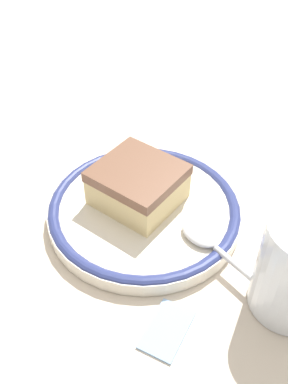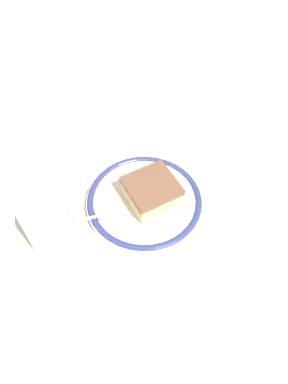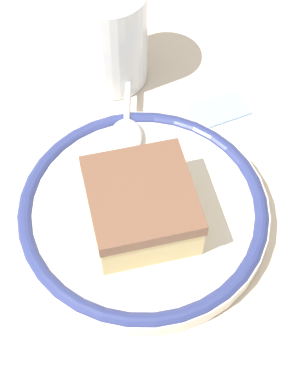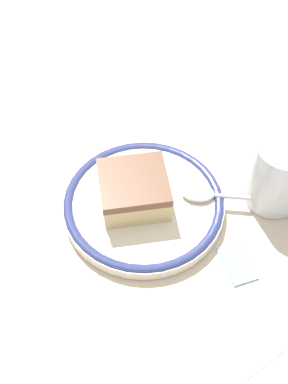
{
  "view_description": "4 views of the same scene",
  "coord_description": "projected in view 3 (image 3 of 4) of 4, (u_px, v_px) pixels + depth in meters",
  "views": [
    {
      "loc": [
        -0.31,
        -0.04,
        0.32
      ],
      "look_at": [
        -0.0,
        0.02,
        0.04
      ],
      "focal_mm": 41.14,
      "sensor_mm": 36.0,
      "label": 1
    },
    {
      "loc": [
        0.19,
        -0.25,
        0.49
      ],
      "look_at": [
        -0.0,
        0.02,
        0.04
      ],
      "focal_mm": 32.62,
      "sensor_mm": 36.0,
      "label": 2
    },
    {
      "loc": [
        0.14,
        0.2,
        0.38
      ],
      "look_at": [
        -0.0,
        0.02,
        0.04
      ],
      "focal_mm": 53.4,
      "sensor_mm": 36.0,
      "label": 3
    },
    {
      "loc": [
        -0.29,
        0.22,
        0.5
      ],
      "look_at": [
        -0.0,
        0.02,
        0.04
      ],
      "focal_mm": 46.83,
      "sensor_mm": 36.0,
      "label": 4
    }
  ],
  "objects": [
    {
      "name": "ground_plane",
      "position": [
        124.0,
        197.0,
        0.46
      ],
      "size": [
        2.4,
        2.4,
        0.0
      ],
      "primitive_type": "plane",
      "color": "#B7B2A8"
    },
    {
      "name": "placemat",
      "position": [
        124.0,
        197.0,
        0.46
      ],
      "size": [
        0.45,
        0.34,
        0.0
      ],
      "primitive_type": "cube",
      "color": "beige",
      "rests_on": "ground_plane"
    },
    {
      "name": "plate",
      "position": [
        144.0,
        210.0,
        0.44
      ],
      "size": [
        0.19,
        0.19,
        0.02
      ],
      "color": "silver",
      "rests_on": "placemat"
    },
    {
      "name": "cake_slice",
      "position": [
        141.0,
        206.0,
        0.41
      ],
      "size": [
        0.1,
        0.1,
        0.04
      ],
      "color": "beige",
      "rests_on": "plate"
    },
    {
      "name": "spoon",
      "position": [
        126.0,
        126.0,
        0.47
      ],
      "size": [
        0.09,
        0.11,
        0.01
      ],
      "color": "silver",
      "rests_on": "plate"
    },
    {
      "name": "cup",
      "position": [
        110.0,
        42.0,
        0.5
      ],
      "size": [
        0.07,
        0.07,
        0.09
      ],
      "color": "silver",
      "rests_on": "placemat"
    },
    {
      "name": "sugar_packet",
      "position": [
        219.0,
        108.0,
        0.5
      ],
      "size": [
        0.06,
        0.04,
        0.01
      ],
      "primitive_type": "cube",
      "rotation": [
        0.0,
        0.0,
        2.86
      ],
      "color": "#8CB2E0",
      "rests_on": "placemat"
    }
  ]
}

